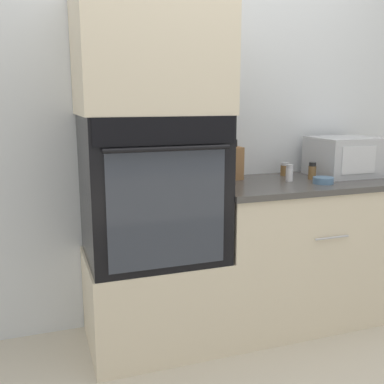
{
  "coord_description": "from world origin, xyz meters",
  "views": [
    {
      "loc": [
        -0.97,
        -2.05,
        1.4
      ],
      "look_at": [
        -0.18,
        0.21,
        0.9
      ],
      "focal_mm": 42.0,
      "sensor_mm": 36.0,
      "label": 1
    }
  ],
  "objects_px": {
    "knife_block": "(231,163)",
    "condiment_jar_mid": "(289,173)",
    "bowl": "(323,180)",
    "condiment_jar_far": "(285,169)",
    "condiment_jar_near": "(312,171)",
    "wall_oven": "(152,187)",
    "microwave": "(343,156)"
  },
  "relations": [
    {
      "from": "microwave",
      "to": "knife_block",
      "type": "height_order",
      "value": "microwave"
    },
    {
      "from": "condiment_jar_far",
      "to": "bowl",
      "type": "bearing_deg",
      "value": -77.86
    },
    {
      "from": "condiment_jar_near",
      "to": "condiment_jar_mid",
      "type": "height_order",
      "value": "condiment_jar_near"
    },
    {
      "from": "knife_block",
      "to": "condiment_jar_mid",
      "type": "relative_size",
      "value": 2.43
    },
    {
      "from": "condiment_jar_far",
      "to": "condiment_jar_near",
      "type": "bearing_deg",
      "value": -63.77
    },
    {
      "from": "condiment_jar_near",
      "to": "microwave",
      "type": "bearing_deg",
      "value": 11.97
    },
    {
      "from": "microwave",
      "to": "knife_block",
      "type": "bearing_deg",
      "value": 171.15
    },
    {
      "from": "wall_oven",
      "to": "condiment_jar_near",
      "type": "relative_size",
      "value": 7.42
    },
    {
      "from": "knife_block",
      "to": "condiment_jar_far",
      "type": "bearing_deg",
      "value": 0.86
    },
    {
      "from": "knife_block",
      "to": "condiment_jar_near",
      "type": "bearing_deg",
      "value": -20.06
    },
    {
      "from": "bowl",
      "to": "condiment_jar_mid",
      "type": "height_order",
      "value": "condiment_jar_mid"
    },
    {
      "from": "knife_block",
      "to": "condiment_jar_far",
      "type": "distance_m",
      "value": 0.39
    },
    {
      "from": "wall_oven",
      "to": "knife_block",
      "type": "distance_m",
      "value": 0.59
    },
    {
      "from": "condiment_jar_mid",
      "to": "bowl",
      "type": "bearing_deg",
      "value": -42.92
    },
    {
      "from": "bowl",
      "to": "condiment_jar_far",
      "type": "xyz_separation_m",
      "value": [
        -0.07,
        0.32,
        0.02
      ]
    },
    {
      "from": "knife_block",
      "to": "bowl",
      "type": "height_order",
      "value": "knife_block"
    },
    {
      "from": "condiment_jar_mid",
      "to": "condiment_jar_far",
      "type": "bearing_deg",
      "value": 67.24
    },
    {
      "from": "condiment_jar_near",
      "to": "condiment_jar_mid",
      "type": "bearing_deg",
      "value": -177.65
    },
    {
      "from": "knife_block",
      "to": "condiment_jar_far",
      "type": "height_order",
      "value": "knife_block"
    },
    {
      "from": "knife_block",
      "to": "condiment_jar_far",
      "type": "relative_size",
      "value": 2.86
    },
    {
      "from": "wall_oven",
      "to": "condiment_jar_near",
      "type": "height_order",
      "value": "wall_oven"
    },
    {
      "from": "microwave",
      "to": "knife_block",
      "type": "xyz_separation_m",
      "value": [
        -0.75,
        0.12,
        -0.02
      ]
    },
    {
      "from": "condiment_jar_near",
      "to": "condiment_jar_mid",
      "type": "relative_size",
      "value": 1.05
    },
    {
      "from": "knife_block",
      "to": "condiment_jar_mid",
      "type": "height_order",
      "value": "knife_block"
    },
    {
      "from": "knife_block",
      "to": "microwave",
      "type": "bearing_deg",
      "value": -8.85
    },
    {
      "from": "wall_oven",
      "to": "knife_block",
      "type": "xyz_separation_m",
      "value": [
        0.55,
        0.19,
        0.08
      ]
    },
    {
      "from": "bowl",
      "to": "condiment_jar_far",
      "type": "height_order",
      "value": "condiment_jar_far"
    },
    {
      "from": "wall_oven",
      "to": "condiment_jar_near",
      "type": "bearing_deg",
      "value": 0.81
    },
    {
      "from": "microwave",
      "to": "condiment_jar_far",
      "type": "bearing_deg",
      "value": 161.25
    },
    {
      "from": "microwave",
      "to": "condiment_jar_near",
      "type": "bearing_deg",
      "value": -168.03
    },
    {
      "from": "condiment_jar_near",
      "to": "bowl",
      "type": "bearing_deg",
      "value": -97.4
    },
    {
      "from": "condiment_jar_mid",
      "to": "condiment_jar_far",
      "type": "xyz_separation_m",
      "value": [
        0.08,
        0.19,
        -0.01
      ]
    }
  ]
}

